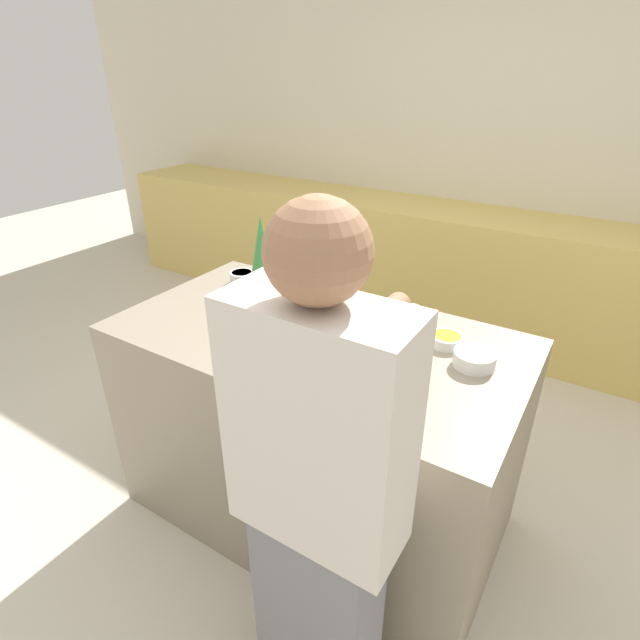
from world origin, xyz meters
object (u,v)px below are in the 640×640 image
candy_bowl_behind_tray (407,315)px  candy_bowl_far_right (242,277)px  candy_bowl_far_left (474,358)px  candy_bowl_near_tray_right (447,339)px  candy_bowl_center_rear (408,347)px  baking_tray (315,342)px  decorative_tree (262,256)px  mug (241,316)px  gingerbread_house (315,319)px  person (319,508)px  candy_bowl_front_corner (309,296)px

candy_bowl_behind_tray → candy_bowl_far_right: (-0.78, -0.04, -0.00)m
candy_bowl_far_left → candy_bowl_near_tray_right: candy_bowl_far_left is taller
candy_bowl_far_left → candy_bowl_center_rear: bearing=-167.8°
baking_tray → decorative_tree: size_ratio=1.24×
mug → candy_bowl_far_left: bearing=13.6°
decorative_tree → gingerbread_house: bearing=-30.8°
gingerbread_house → person: bearing=-56.5°
baking_tray → decorative_tree: decorative_tree is taller
candy_bowl_behind_tray → candy_bowl_center_rear: size_ratio=1.32×
candy_bowl_front_corner → decorative_tree: bearing=-174.2°
gingerbread_house → person: size_ratio=0.15×
baking_tray → candy_bowl_far_left: 0.55m
decorative_tree → candy_bowl_far_right: (-0.15, 0.03, -0.14)m
candy_bowl_front_corner → candy_bowl_far_right: candy_bowl_far_right is taller
candy_bowl_far_right → candy_bowl_far_left: bearing=-6.8°
candy_bowl_far_left → candy_bowl_far_right: (-1.10, 0.13, 0.00)m
gingerbread_house → candy_bowl_front_corner: bearing=126.6°
mug → candy_bowl_behind_tray: bearing=36.2°
person → baking_tray: bearing=123.5°
candy_bowl_far_right → person: person is taller
baking_tray → candy_bowl_far_left: size_ratio=3.03×
candy_bowl_front_corner → mug: mug is taller
decorative_tree → candy_bowl_near_tray_right: (0.82, -0.01, -0.15)m
candy_bowl_behind_tray → mug: size_ratio=1.34×
candy_bowl_behind_tray → candy_bowl_far_right: 0.78m
candy_bowl_far_right → person: bearing=-41.8°
candy_bowl_far_right → mug: 0.43m
baking_tray → candy_bowl_far_right: 0.64m
baking_tray → mug: mug is taller
candy_bowl_behind_tray → candy_bowl_far_right: bearing=-176.9°
candy_bowl_far_left → candy_bowl_near_tray_right: size_ratio=1.17×
candy_bowl_front_corner → person: bearing=-55.5°
decorative_tree → mug: decorative_tree is taller
decorative_tree → candy_bowl_behind_tray: size_ratio=2.72×
candy_bowl_center_rear → candy_bowl_near_tray_right: size_ratio=0.80×
candy_bowl_far_left → candy_bowl_center_rear: 0.22m
mug → candy_bowl_far_right: bearing=129.8°
candy_bowl_far_right → candy_bowl_near_tray_right: (0.98, -0.05, -0.01)m
gingerbread_house → candy_bowl_behind_tray: 0.40m
decorative_tree → candy_bowl_near_tray_right: size_ratio=2.87×
candy_bowl_center_rear → person: (0.06, -0.67, -0.11)m
candy_bowl_far_right → candy_bowl_front_corner: bearing=-1.7°
candy_bowl_front_corner → candy_bowl_far_left: (0.73, -0.12, 0.00)m
candy_bowl_far_left → mug: 0.85m
candy_bowl_center_rear → baking_tray: bearing=-160.6°
gingerbread_house → candy_bowl_behind_tray: bearing=57.7°
candy_bowl_far_right → candy_bowl_center_rear: bearing=-11.4°
gingerbread_house → mug: (-0.30, -0.04, -0.05)m
candy_bowl_front_corner → candy_bowl_far_right: 0.37m
candy_bowl_far_right → person: 1.27m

